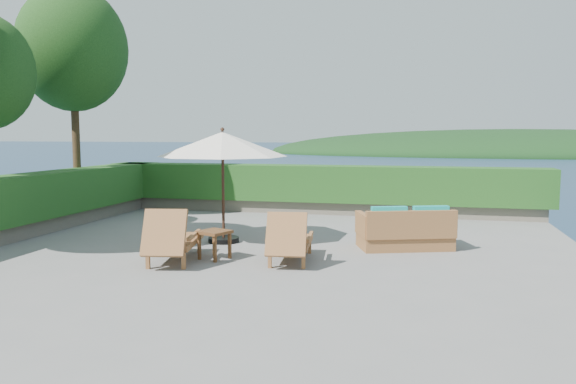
% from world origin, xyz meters
% --- Properties ---
extents(ground, '(12.00, 12.00, 0.00)m').
position_xyz_m(ground, '(0.00, 0.00, 0.00)').
color(ground, gray).
rests_on(ground, ground).
extents(foundation, '(12.00, 12.00, 3.00)m').
position_xyz_m(foundation, '(0.00, 0.00, -1.55)').
color(foundation, '#585146').
rests_on(foundation, ocean).
extents(offshore_island, '(126.00, 57.60, 12.60)m').
position_xyz_m(offshore_island, '(25.00, 140.00, -3.00)').
color(offshore_island, black).
rests_on(offshore_island, ocean).
extents(planter_wall_far, '(12.00, 0.60, 0.36)m').
position_xyz_m(planter_wall_far, '(0.00, 5.60, 0.18)').
color(planter_wall_far, slate).
rests_on(planter_wall_far, ground).
extents(planter_wall_left, '(0.60, 12.00, 0.36)m').
position_xyz_m(planter_wall_left, '(-5.60, 0.00, 0.18)').
color(planter_wall_left, slate).
rests_on(planter_wall_left, ground).
extents(hedge_far, '(12.40, 0.90, 1.00)m').
position_xyz_m(hedge_far, '(0.00, 5.60, 0.85)').
color(hedge_far, '#154A19').
rests_on(hedge_far, planter_wall_far).
extents(hedge_left, '(0.90, 12.40, 1.00)m').
position_xyz_m(hedge_left, '(-5.60, 0.00, 0.85)').
color(hedge_left, '#154A19').
rests_on(hedge_left, planter_wall_left).
extents(tree_far, '(2.80, 2.80, 6.03)m').
position_xyz_m(tree_far, '(-6.00, 3.20, 4.40)').
color(tree_far, '#47351B').
rests_on(tree_far, ground).
extents(patio_umbrella, '(3.35, 3.35, 2.37)m').
position_xyz_m(patio_umbrella, '(-1.12, 0.98, 2.00)').
color(patio_umbrella, black).
rests_on(patio_umbrella, ground).
extents(lounge_left, '(1.03, 1.84, 1.00)m').
position_xyz_m(lounge_left, '(-1.35, -0.97, 0.42)').
color(lounge_left, '#945C36').
rests_on(lounge_left, ground).
extents(lounge_right, '(0.85, 1.70, 0.94)m').
position_xyz_m(lounge_right, '(0.64, -0.48, 0.39)').
color(lounge_right, '#945C36').
rests_on(lounge_right, ground).
extents(side_table, '(0.64, 0.64, 0.52)m').
position_xyz_m(side_table, '(-0.73, -0.55, 0.43)').
color(side_table, brown).
rests_on(side_table, ground).
extents(wicker_loveseat, '(1.97, 1.45, 0.87)m').
position_xyz_m(wicker_loveseat, '(2.57, 1.16, 0.34)').
color(wicker_loveseat, '#945C36').
rests_on(wicker_loveseat, ground).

